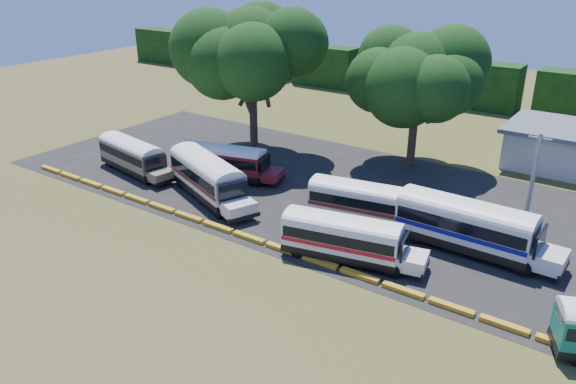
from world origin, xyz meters
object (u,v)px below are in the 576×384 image
Objects in this scene: bus_white_red at (345,236)px; bus_cream_west at (208,175)px; tree_west at (252,49)px; bus_red at (225,160)px; bus_beige at (133,154)px.

bus_cream_west is at bearing 158.12° from bus_white_red.
bus_white_red is (14.54, -2.53, -0.26)m from bus_cream_west.
bus_white_red is at bearing -36.60° from tree_west.
bus_cream_west is at bearing -82.04° from bus_red.
bus_white_red is (16.33, -6.69, -0.02)m from bus_red.
bus_cream_west is at bearing -70.27° from tree_west.
bus_beige is 0.99× the size of bus_red.
bus_beige is at bearing -170.41° from bus_red.
bus_red is (8.06, 3.74, 0.01)m from bus_beige.
bus_red is 11.46m from tree_west.
bus_white_red is (24.39, -2.95, -0.01)m from bus_beige.
bus_cream_west reaches higher than bus_white_red.
bus_beige is 24.57m from bus_white_red.
tree_west reaches higher than bus_cream_west.
bus_beige is 0.68× the size of tree_west.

